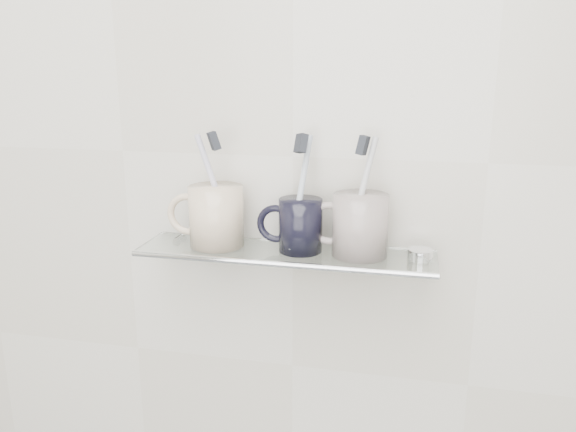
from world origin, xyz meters
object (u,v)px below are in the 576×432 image
(mug_left, at_px, (216,216))
(shelf_glass, at_px, (285,253))
(mug_center, at_px, (300,225))
(mug_right, at_px, (360,225))

(mug_left, bearing_deg, shelf_glass, -17.26)
(mug_left, xyz_separation_m, mug_center, (0.15, 0.00, -0.01))
(mug_center, xyz_separation_m, mug_right, (0.10, 0.00, 0.01))
(mug_left, relative_size, mug_right, 1.02)
(mug_right, bearing_deg, mug_center, 158.08)
(shelf_glass, xyz_separation_m, mug_right, (0.12, 0.00, 0.05))
(mug_center, relative_size, mug_right, 0.88)
(shelf_glass, xyz_separation_m, mug_left, (-0.12, 0.00, 0.06))
(shelf_glass, bearing_deg, mug_right, 2.31)
(shelf_glass, height_order, mug_right, mug_right)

